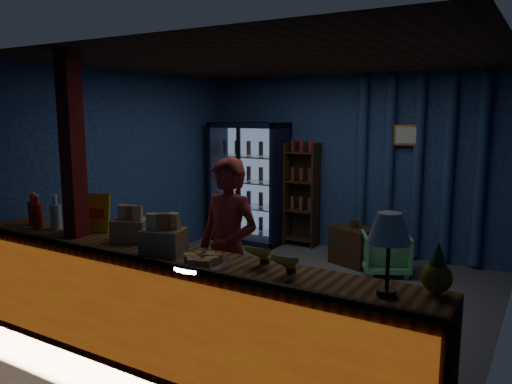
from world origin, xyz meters
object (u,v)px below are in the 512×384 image
shopkeeper (228,251)px  pastry_tray (202,262)px  green_chair (385,253)px  table_lamp (389,231)px

shopkeeper → pastry_tray: bearing=-67.0°
green_chair → pastry_tray: size_ratio=1.32×
shopkeeper → table_lamp: shopkeeper is taller
table_lamp → pastry_tray: bearing=-176.2°
pastry_tray → green_chair: bearing=83.3°
shopkeeper → table_lamp: 1.83m
pastry_tray → table_lamp: 1.41m
shopkeeper → pastry_tray: 0.80m
green_chair → table_lamp: (0.96, -3.26, 1.09)m
shopkeeper → green_chair: bearing=78.7°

